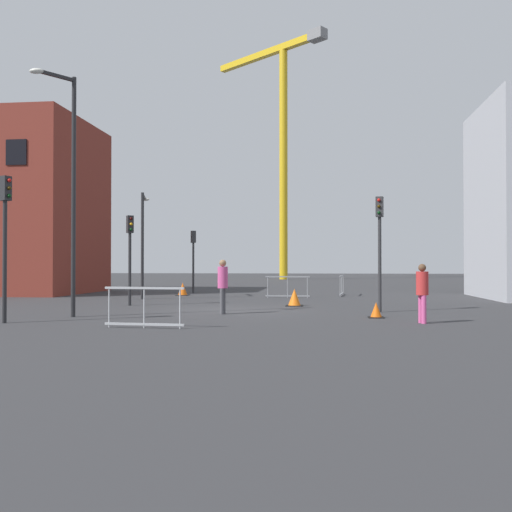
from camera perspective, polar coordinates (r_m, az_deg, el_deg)
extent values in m
plane|color=#333335|center=(20.44, -2.28, -5.53)|extent=(160.00, 160.00, 0.00)
cube|color=maroon|center=(35.95, -24.09, 4.47)|extent=(9.82, 7.89, 9.90)
cube|color=black|center=(31.40, -23.13, 9.66)|extent=(1.10, 0.06, 1.30)
cylinder|color=gold|center=(62.69, 2.80, 9.22)|extent=(0.90, 0.90, 25.21)
cube|color=gold|center=(67.86, 1.05, 19.83)|extent=(12.13, 9.70, 0.70)
cube|color=slate|center=(63.37, 6.24, 21.37)|extent=(2.16, 2.05, 1.10)
cylinder|color=#232326|center=(18.87, -18.00, 5.73)|extent=(0.14, 0.14, 7.64)
cube|color=#232326|center=(19.35, -19.63, 16.85)|extent=(0.81, 1.08, 0.10)
ellipsoid|color=silver|center=(19.07, -21.36, 17.06)|extent=(0.44, 0.24, 0.16)
cylinder|color=#232326|center=(27.36, -11.44, 1.02)|extent=(0.14, 0.14, 5.10)
cube|color=#232326|center=(28.45, -11.30, 5.89)|extent=(0.53, 1.78, 0.10)
ellipsoid|color=silver|center=(29.34, -11.17, 5.65)|extent=(0.44, 0.24, 0.16)
cylinder|color=#2D2D30|center=(20.09, 12.43, -0.84)|extent=(0.12, 0.12, 3.33)
cube|color=#2D2D30|center=(20.19, 12.41, 4.89)|extent=(0.30, 0.33, 0.70)
sphere|color=red|center=(20.04, 12.34, 5.57)|extent=(0.11, 0.11, 0.11)
sphere|color=#3C2905|center=(20.02, 12.34, 4.94)|extent=(0.11, 0.11, 0.11)
sphere|color=#07330F|center=(20.00, 12.34, 4.31)|extent=(0.11, 0.11, 0.11)
cylinder|color=#232326|center=(23.33, -12.67, -1.31)|extent=(0.12, 0.12, 2.94)
cube|color=#232326|center=(23.39, -12.65, 3.16)|extent=(0.36, 0.37, 0.70)
sphere|color=#390605|center=(23.23, -12.54, 3.73)|extent=(0.11, 0.11, 0.11)
sphere|color=#F2A514|center=(23.22, -12.54, 3.18)|extent=(0.11, 0.11, 0.11)
sphere|color=#07330F|center=(23.20, -12.54, 2.64)|extent=(0.11, 0.11, 0.11)
cylinder|color=#2D2D30|center=(33.10, -6.37, -1.19)|extent=(0.12, 0.12, 2.92)
cube|color=#2D2D30|center=(33.14, -6.37, 1.95)|extent=(0.35, 0.36, 0.70)
sphere|color=#390605|center=(33.32, -6.46, 2.31)|extent=(0.11, 0.11, 0.11)
sphere|color=#3C2905|center=(33.31, -6.46, 1.93)|extent=(0.11, 0.11, 0.11)
sphere|color=green|center=(33.30, -6.46, 1.56)|extent=(0.11, 0.11, 0.11)
cylinder|color=#232326|center=(17.53, -24.11, -0.54)|extent=(0.12, 0.12, 3.49)
cube|color=#232326|center=(17.66, -24.07, 6.27)|extent=(0.35, 0.33, 0.70)
sphere|color=red|center=(17.55, -23.72, 7.04)|extent=(0.11, 0.11, 0.11)
sphere|color=#3C2905|center=(17.52, -23.72, 6.32)|extent=(0.11, 0.11, 0.11)
sphere|color=#07330F|center=(17.50, -23.73, 5.61)|extent=(0.11, 0.11, 0.11)
cylinder|color=#4C4C51|center=(18.85, -3.47, -4.60)|extent=(0.14, 0.14, 0.87)
cylinder|color=#4C4C51|center=(19.05, -3.32, -4.56)|extent=(0.14, 0.14, 0.87)
cylinder|color=#D14C8C|center=(18.92, -3.39, -2.18)|extent=(0.34, 0.34, 0.72)
sphere|color=#8C6647|center=(18.91, -3.39, -0.73)|extent=(0.24, 0.24, 0.24)
cylinder|color=#D14C8C|center=(16.57, 16.65, -5.21)|extent=(0.14, 0.14, 0.80)
cylinder|color=#D14C8C|center=(16.75, 16.36, -5.16)|extent=(0.14, 0.14, 0.80)
cylinder|color=red|center=(16.62, 16.49, -2.67)|extent=(0.34, 0.34, 0.67)
sphere|color=brown|center=(16.61, 16.49, -1.14)|extent=(0.22, 0.22, 0.22)
cube|color=gray|center=(27.90, 3.21, -2.11)|extent=(2.19, 0.11, 0.06)
cube|color=gray|center=(27.94, 3.21, -4.06)|extent=(2.19, 0.11, 0.06)
cylinder|color=gray|center=(27.97, 1.19, -3.18)|extent=(0.04, 0.04, 1.05)
cylinder|color=gray|center=(27.92, 3.21, -3.19)|extent=(0.04, 0.04, 1.05)
cylinder|color=gray|center=(27.90, 5.23, -3.19)|extent=(0.04, 0.04, 1.05)
cube|color=#B2B5BA|center=(15.04, -11.27, -3.20)|extent=(2.18, 0.20, 0.06)
cube|color=#B2B5BA|center=(15.11, -11.28, -6.80)|extent=(2.18, 0.20, 0.06)
cylinder|color=#B2B5BA|center=(15.46, -14.66, -5.07)|extent=(0.04, 0.04, 1.05)
cylinder|color=#B2B5BA|center=(15.07, -11.27, -5.19)|extent=(0.04, 0.04, 1.05)
cylinder|color=#B2B5BA|center=(14.74, -7.71, -5.30)|extent=(0.04, 0.04, 1.05)
cube|color=gray|center=(30.24, 8.69, -2.00)|extent=(0.33, 2.45, 0.06)
cube|color=gray|center=(30.28, 8.69, -3.80)|extent=(0.33, 2.45, 0.06)
cylinder|color=gray|center=(29.16, 8.53, -3.08)|extent=(0.04, 0.04, 1.05)
cylinder|color=gray|center=(30.26, 8.69, -2.99)|extent=(0.04, 0.04, 1.05)
cylinder|color=gray|center=(31.36, 8.84, -2.92)|extent=(0.04, 0.04, 1.05)
cube|color=black|center=(18.03, 12.08, -6.10)|extent=(0.48, 0.48, 0.03)
cone|color=#E55B0F|center=(18.01, 12.08, -5.37)|extent=(0.37, 0.37, 0.49)
cube|color=black|center=(22.62, 3.92, -5.03)|extent=(0.68, 0.68, 0.03)
cone|color=orange|center=(22.60, 3.92, -4.20)|extent=(0.52, 0.52, 0.69)
cube|color=black|center=(30.42, -7.44, -3.95)|extent=(0.67, 0.67, 0.03)
cone|color=#E55B0F|center=(30.41, -7.44, -3.34)|extent=(0.51, 0.51, 0.68)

